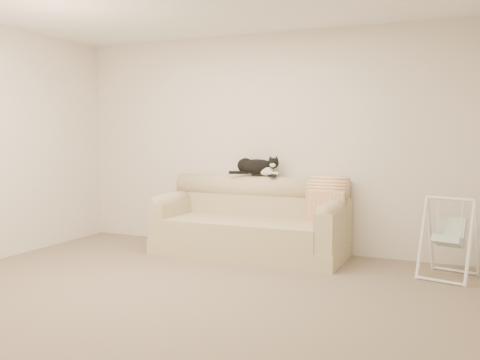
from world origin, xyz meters
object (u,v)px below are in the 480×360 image
Objects in this scene: sofa at (251,224)px; remote_b at (272,176)px; remote_a at (259,175)px; baby_swing at (449,237)px; tuxedo_cat at (257,166)px.

remote_b is at bearing 49.85° from sofa.
remote_a is 2.26m from baby_swing.
remote_a is 1.19× the size of remote_b.
tuxedo_cat reaches higher than remote_a.
tuxedo_cat is at bearing 97.73° from sofa.
baby_swing is (2.17, -0.42, -0.51)m from remote_a.
remote_a is 0.30× the size of tuxedo_cat.
sofa is at bearing -82.27° from tuxedo_cat.
sofa is 11.83× the size of remote_a.
baby_swing is (1.99, -0.37, -0.51)m from remote_b.
remote_b reaches higher than baby_swing.
remote_a reaches higher than remote_b.
sofa reaches higher than baby_swing.
remote_b is 0.25× the size of tuxedo_cat.
sofa is 0.61m from remote_a.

